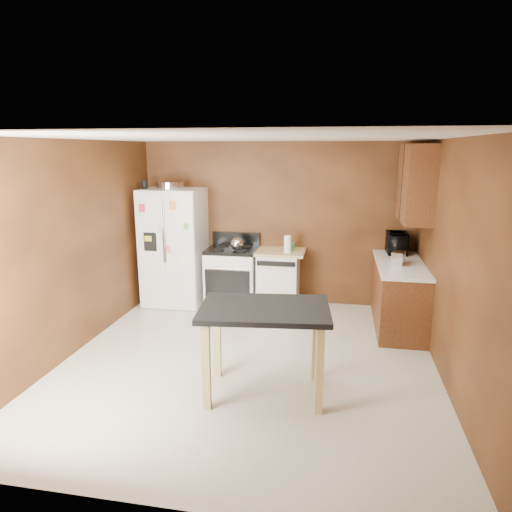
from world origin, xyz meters
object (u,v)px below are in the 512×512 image
(toaster, at_px, (398,258))
(island, at_px, (265,320))
(gas_range, at_px, (232,276))
(refrigerator, at_px, (174,247))
(pen_cup, at_px, (144,185))
(kettle, at_px, (237,244))
(microwave, at_px, (397,243))
(dishwasher, at_px, (278,278))
(paper_towel, at_px, (288,244))
(green_canister, at_px, (292,246))
(roasting_pan, at_px, (171,185))

(toaster, relative_size, island, 0.18)
(gas_range, bearing_deg, refrigerator, -176.19)
(pen_cup, distance_m, kettle, 1.66)
(microwave, xyz_separation_m, dishwasher, (-1.72, -0.12, -0.59))
(microwave, bearing_deg, paper_towel, 95.34)
(green_canister, relative_size, toaster, 0.44)
(paper_towel, height_order, refrigerator, refrigerator)
(toaster, bearing_deg, refrigerator, -171.11)
(refrigerator, bearing_deg, dishwasher, 2.99)
(gas_range, distance_m, dishwasher, 0.72)
(kettle, bearing_deg, microwave, 6.15)
(pen_cup, height_order, dishwasher, pen_cup)
(pen_cup, bearing_deg, dishwasher, 4.47)
(pen_cup, relative_size, gas_range, 0.11)
(microwave, height_order, refrigerator, refrigerator)
(kettle, xyz_separation_m, paper_towel, (0.76, 0.04, 0.02))
(paper_towel, bearing_deg, gas_range, 175.78)
(kettle, bearing_deg, green_canister, 14.94)
(paper_towel, distance_m, refrigerator, 1.78)
(paper_towel, distance_m, toaster, 1.61)
(roasting_pan, bearing_deg, pen_cup, -169.56)
(roasting_pan, bearing_deg, refrigerator, 9.46)
(toaster, xyz_separation_m, microwave, (0.05, 0.72, 0.05))
(kettle, distance_m, microwave, 2.36)
(toaster, distance_m, island, 2.48)
(green_canister, xyz_separation_m, toaster, (1.49, -0.68, 0.04))
(toaster, xyz_separation_m, dishwasher, (-1.67, 0.59, -0.53))
(green_canister, relative_size, gas_range, 0.09)
(kettle, xyz_separation_m, island, (0.83, -2.45, -0.23))
(pen_cup, relative_size, green_canister, 1.21)
(kettle, height_order, refrigerator, refrigerator)
(roasting_pan, distance_m, microwave, 3.47)
(kettle, relative_size, toaster, 0.81)
(microwave, height_order, island, microwave)
(refrigerator, bearing_deg, pen_cup, -169.60)
(green_canister, height_order, island, green_canister)
(pen_cup, relative_size, kettle, 0.65)
(roasting_pan, xyz_separation_m, kettle, (1.03, -0.04, -0.86))
(pen_cup, distance_m, dishwasher, 2.48)
(microwave, distance_m, gas_range, 2.51)
(pen_cup, distance_m, toaster, 3.83)
(gas_range, bearing_deg, paper_towel, -4.22)
(kettle, relative_size, refrigerator, 0.11)
(toaster, relative_size, microwave, 0.47)
(green_canister, xyz_separation_m, microwave, (1.54, 0.04, 0.10))
(pen_cup, height_order, toaster, pen_cup)
(toaster, xyz_separation_m, gas_range, (-2.39, 0.57, -0.52))
(roasting_pan, height_order, kettle, roasting_pan)
(paper_towel, relative_size, toaster, 1.05)
(green_canister, height_order, gas_range, gas_range)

